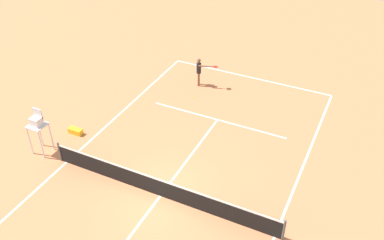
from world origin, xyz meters
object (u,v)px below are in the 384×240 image
at_px(player_serving, 200,70).
at_px(tennis_ball, 193,97).
at_px(umpire_chair, 37,125).
at_px(equipment_bag, 76,131).

xyz_separation_m(player_serving, tennis_ball, (-0.30, 1.49, -1.04)).
relative_size(tennis_ball, umpire_chair, 0.03).
distance_m(umpire_chair, equipment_bag, 2.40).
bearing_deg(tennis_ball, player_serving, -78.77).
relative_size(player_serving, equipment_bag, 2.36).
xyz_separation_m(tennis_ball, umpire_chair, (4.49, 7.62, 1.57)).
relative_size(umpire_chair, equipment_bag, 3.17).
height_order(player_serving, equipment_bag, player_serving).
bearing_deg(equipment_bag, player_serving, -117.03).
bearing_deg(umpire_chair, player_serving, -114.71).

